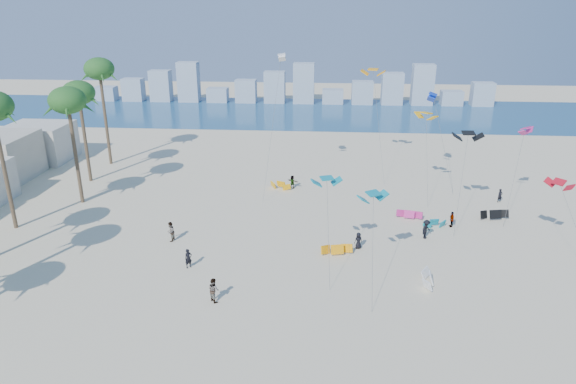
{
  "coord_description": "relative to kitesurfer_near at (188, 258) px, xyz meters",
  "views": [
    {
      "loc": [
        6.3,
        -27.99,
        21.19
      ],
      "look_at": [
        3.0,
        16.0,
        4.5
      ],
      "focal_mm": 32.12,
      "sensor_mm": 36.0,
      "label": 1
    }
  ],
  "objects": [
    {
      "name": "flying_kites",
      "position": [
        19.87,
        15.13,
        9.38
      ],
      "size": [
        28.43,
        34.49,
        15.89
      ],
      "color": "#0C8396",
      "rests_on": "ground"
    },
    {
      "name": "grounded_kites",
      "position": [
        18.6,
        8.79,
        -0.4
      ],
      "size": [
        25.71,
        23.32,
        0.98
      ],
      "color": "orange",
      "rests_on": "ground"
    },
    {
      "name": "distant_skyline",
      "position": [
        3.65,
        72.6,
        2.25
      ],
      "size": [
        85.0,
        3.0,
        8.4
      ],
      "color": "#9EADBF",
      "rests_on": "ground"
    },
    {
      "name": "kitesurfers_far",
      "position": [
        12.81,
        9.74,
        0.02
      ],
      "size": [
        34.14,
        16.22,
        1.88
      ],
      "color": "black",
      "rests_on": "ground"
    },
    {
      "name": "palm_row",
      "position": [
        -17.36,
        6.77,
        10.02
      ],
      "size": [
        7.33,
        44.8,
        14.12
      ],
      "color": "brown",
      "rests_on": "ground"
    },
    {
      "name": "ocean",
      "position": [
        4.83,
        62.6,
        -0.84
      ],
      "size": [
        220.0,
        220.0,
        0.0
      ],
      "primitive_type": "plane",
      "color": "navy",
      "rests_on": "ground"
    },
    {
      "name": "kitesurfer_near",
      "position": [
        0.0,
        0.0,
        0.0
      ],
      "size": [
        0.73,
        0.69,
        1.68
      ],
      "primitive_type": "imported",
      "rotation": [
        0.0,
        0.0,
        0.66
      ],
      "color": "black",
      "rests_on": "ground"
    },
    {
      "name": "ground",
      "position": [
        4.83,
        -9.4,
        -0.84
      ],
      "size": [
        220.0,
        220.0,
        0.0
      ],
      "primitive_type": "plane",
      "color": "beige",
      "rests_on": "ground"
    },
    {
      "name": "kitesurfer_mid",
      "position": [
        3.16,
        -4.84,
        0.1
      ],
      "size": [
        1.15,
        1.15,
        1.88
      ],
      "primitive_type": "imported",
      "rotation": [
        0.0,
        0.0,
        2.33
      ],
      "color": "gray",
      "rests_on": "ground"
    }
  ]
}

